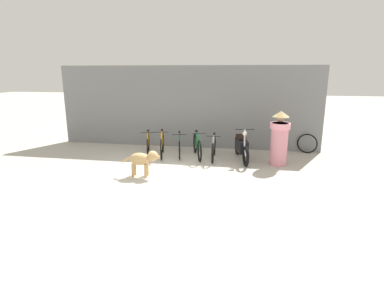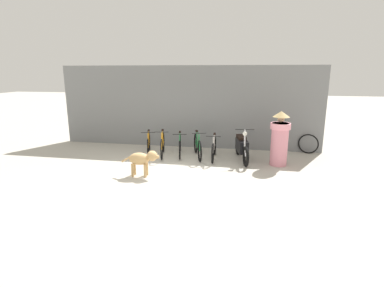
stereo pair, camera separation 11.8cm
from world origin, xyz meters
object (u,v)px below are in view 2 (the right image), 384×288
(bicycle_0, at_px, (149,144))
(bicycle_4, at_px, (214,148))
(person_in_robes, at_px, (280,138))
(spare_tire_left, at_px, (308,144))
(bicycle_1, at_px, (163,145))
(stray_dog, at_px, (143,159))
(bicycle_2, at_px, (180,145))
(motorcycle, at_px, (242,147))
(bicycle_3, at_px, (198,146))

(bicycle_0, xyz_separation_m, bicycle_4, (2.31, -0.24, 0.00))
(person_in_robes, height_order, spare_tire_left, person_in_robes)
(bicycle_1, height_order, stray_dog, bicycle_1)
(bicycle_2, bearing_deg, motorcycle, 71.10)
(bicycle_1, bearing_deg, bicycle_3, 79.96)
(stray_dog, bearing_deg, bicycle_4, 46.13)
(bicycle_1, height_order, bicycle_4, bicycle_1)
(stray_dog, height_order, person_in_robes, person_in_robes)
(bicycle_1, distance_m, motorcycle, 2.65)
(bicycle_3, relative_size, person_in_robes, 1.02)
(bicycle_4, distance_m, stray_dog, 2.66)
(bicycle_3, relative_size, stray_dog, 1.56)
(motorcycle, bearing_deg, spare_tire_left, 106.92)
(bicycle_0, distance_m, bicycle_2, 1.12)
(bicycle_4, xyz_separation_m, spare_tire_left, (3.16, 1.24, 0.00))
(bicycle_3, relative_size, spare_tire_left, 2.43)
(bicycle_1, distance_m, bicycle_3, 1.20)
(bicycle_2, bearing_deg, bicycle_1, -82.27)
(bicycle_2, height_order, person_in_robes, person_in_robes)
(bicycle_3, bearing_deg, bicycle_2, -119.95)
(bicycle_0, xyz_separation_m, spare_tire_left, (5.47, 1.01, 0.00))
(bicycle_3, bearing_deg, bicycle_0, -111.52)
(bicycle_4, xyz_separation_m, person_in_robes, (2.02, -0.31, 0.49))
(person_in_robes, bearing_deg, bicycle_3, -40.71)
(bicycle_0, xyz_separation_m, bicycle_2, (1.12, 0.01, -0.01))
(bicycle_1, distance_m, person_in_robes, 3.82)
(stray_dog, bearing_deg, spare_tire_left, 30.19)
(motorcycle, distance_m, stray_dog, 3.30)
(bicycle_2, bearing_deg, spare_tire_left, 90.90)
(bicycle_0, bearing_deg, bicycle_4, 68.21)
(motorcycle, height_order, person_in_robes, person_in_robes)
(bicycle_1, xyz_separation_m, bicycle_2, (0.56, 0.20, -0.04))
(bicycle_1, height_order, bicycle_3, bicycle_1)
(bicycle_2, bearing_deg, stray_dog, -24.79)
(bicycle_0, distance_m, stray_dog, 2.35)
(bicycle_1, distance_m, spare_tire_left, 5.06)
(bicycle_1, distance_m, bicycle_4, 1.76)
(bicycle_1, xyz_separation_m, bicycle_3, (1.20, 0.05, -0.01))
(bicycle_1, relative_size, person_in_robes, 1.00)
(bicycle_2, distance_m, stray_dog, 2.34)
(bicycle_0, distance_m, bicycle_4, 2.32)
(bicycle_4, distance_m, spare_tire_left, 3.39)
(bicycle_3, relative_size, motorcycle, 0.87)
(motorcycle, bearing_deg, person_in_robes, 63.08)
(motorcycle, relative_size, spare_tire_left, 2.80)
(bicycle_1, relative_size, bicycle_3, 0.99)
(bicycle_3, height_order, person_in_robes, person_in_robes)
(bicycle_4, bearing_deg, motorcycle, 86.95)
(bicycle_3, distance_m, person_in_robes, 2.65)
(bicycle_3, xyz_separation_m, spare_tire_left, (3.72, 1.15, -0.02))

